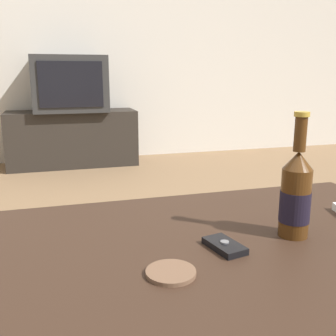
{
  "coord_description": "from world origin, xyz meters",
  "views": [
    {
      "loc": [
        -0.22,
        -0.73,
        0.78
      ],
      "look_at": [
        0.08,
        0.28,
        0.53
      ],
      "focal_mm": 42.0,
      "sensor_mm": 36.0,
      "label": 1
    }
  ],
  "objects_px": {
    "tv_stand": "(73,138)",
    "cell_phone": "(225,246)",
    "beer_bottle": "(296,194)",
    "television": "(70,84)"
  },
  "relations": [
    {
      "from": "television",
      "to": "cell_phone",
      "type": "height_order",
      "value": "television"
    },
    {
      "from": "tv_stand",
      "to": "beer_bottle",
      "type": "distance_m",
      "value": 2.81
    },
    {
      "from": "television",
      "to": "beer_bottle",
      "type": "xyz_separation_m",
      "value": [
        0.35,
        -2.77,
        -0.17
      ]
    },
    {
      "from": "tv_stand",
      "to": "cell_phone",
      "type": "height_order",
      "value": "tv_stand"
    },
    {
      "from": "beer_bottle",
      "to": "cell_phone",
      "type": "xyz_separation_m",
      "value": [
        -0.18,
        -0.02,
        -0.09
      ]
    },
    {
      "from": "television",
      "to": "beer_bottle",
      "type": "relative_size",
      "value": 2.18
    },
    {
      "from": "television",
      "to": "tv_stand",
      "type": "bearing_deg",
      "value": 90.0
    },
    {
      "from": "television",
      "to": "cell_phone",
      "type": "relative_size",
      "value": 5.84
    },
    {
      "from": "tv_stand",
      "to": "cell_phone",
      "type": "relative_size",
      "value": 10.54
    },
    {
      "from": "tv_stand",
      "to": "television",
      "type": "xyz_separation_m",
      "value": [
        0.0,
        -0.0,
        0.47
      ]
    }
  ]
}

